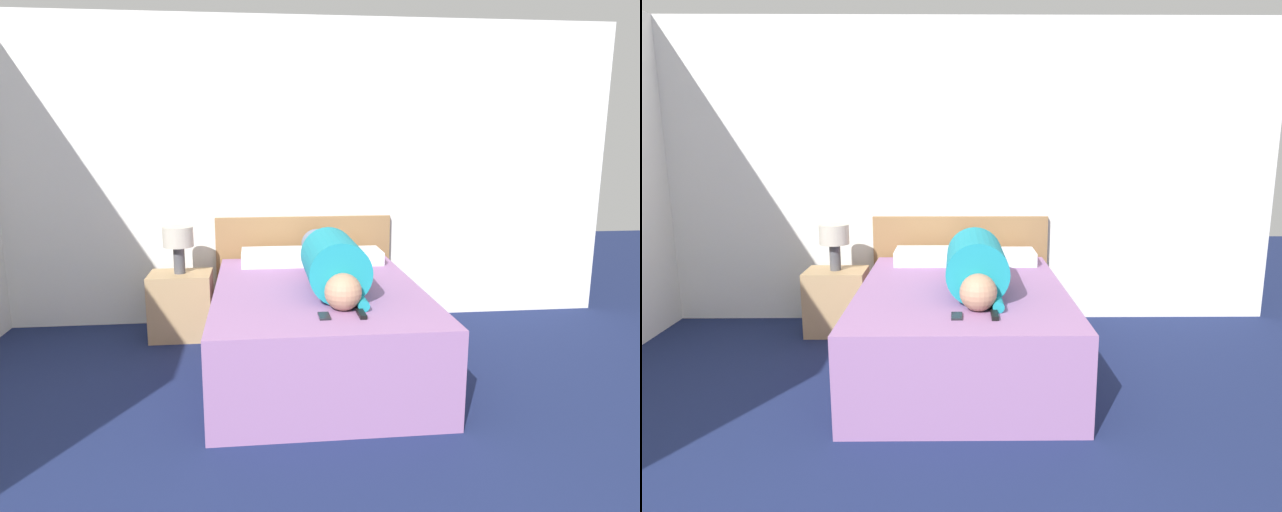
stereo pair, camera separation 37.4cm
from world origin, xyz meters
TOP-DOWN VIEW (x-y plane):
  - wall_back at (0.00, 3.68)m, footprint 5.88×0.06m
  - bed at (0.19, 2.50)m, footprint 1.41×2.02m
  - headboard at (0.19, 3.61)m, footprint 1.53×0.04m
  - nightstand at (-0.85, 3.27)m, footprint 0.50×0.38m
  - table_lamp at (-0.85, 3.27)m, footprint 0.24×0.24m
  - person_lying at (0.28, 2.53)m, footprint 0.39×1.62m
  - pillow_near_headboard at (-0.08, 3.26)m, footprint 0.53×0.34m
  - pillow_second at (0.54, 3.26)m, footprint 0.50×0.34m
  - tv_remote at (0.37, 1.81)m, footprint 0.04×0.15m
  - cell_phone at (0.15, 1.82)m, footprint 0.06×0.13m

SIDE VIEW (x-z plane):
  - nightstand at x=-0.85m, z-range 0.00..0.54m
  - bed at x=0.19m, z-range 0.00..0.59m
  - headboard at x=0.19m, z-range 0.00..0.93m
  - cell_phone at x=0.15m, z-range 0.59..0.61m
  - tv_remote at x=0.37m, z-range 0.59..0.62m
  - pillow_second at x=0.54m, z-range 0.59..0.70m
  - pillow_near_headboard at x=-0.08m, z-range 0.59..0.71m
  - person_lying at x=0.28m, z-range 0.57..0.96m
  - table_lamp at x=-0.85m, z-range 0.62..1.00m
  - wall_back at x=0.00m, z-range 0.00..2.60m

